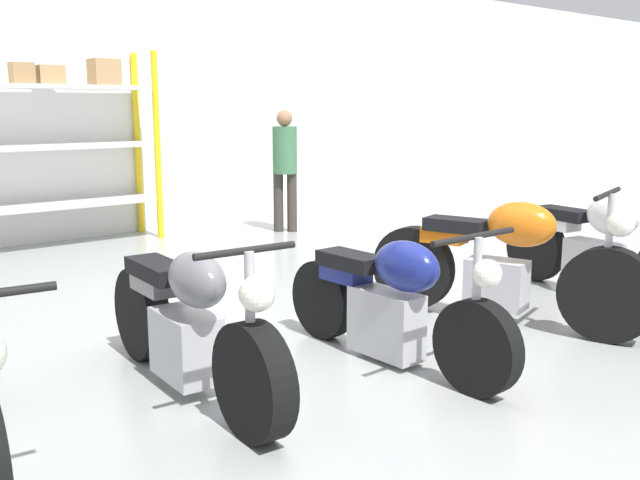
{
  "coord_description": "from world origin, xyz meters",
  "views": [
    {
      "loc": [
        -3.19,
        -3.44,
        1.64
      ],
      "look_at": [
        0.0,
        0.4,
        0.7
      ],
      "focal_mm": 40.0,
      "sensor_mm": 36.0,
      "label": 1
    }
  ],
  "objects_px": {
    "motorcycle_blue": "(392,302)",
    "person_browsing": "(285,161)",
    "motorcycle_grey": "(189,324)",
    "motorcycle_orange": "(505,264)",
    "motorcycle_white": "(600,246)"
  },
  "relations": [
    {
      "from": "motorcycle_blue",
      "to": "person_browsing",
      "type": "height_order",
      "value": "person_browsing"
    },
    {
      "from": "motorcycle_blue",
      "to": "person_browsing",
      "type": "xyz_separation_m",
      "value": [
        2.44,
        4.38,
        0.53
      ]
    },
    {
      "from": "motorcycle_white",
      "to": "person_browsing",
      "type": "distance_m",
      "value": 4.41
    },
    {
      "from": "motorcycle_grey",
      "to": "motorcycle_white",
      "type": "relative_size",
      "value": 1.02
    },
    {
      "from": "motorcycle_blue",
      "to": "motorcycle_orange",
      "type": "distance_m",
      "value": 1.26
    },
    {
      "from": "motorcycle_grey",
      "to": "motorcycle_orange",
      "type": "height_order",
      "value": "motorcycle_orange"
    },
    {
      "from": "motorcycle_white",
      "to": "person_browsing",
      "type": "relative_size",
      "value": 1.27
    },
    {
      "from": "motorcycle_orange",
      "to": "person_browsing",
      "type": "bearing_deg",
      "value": 148.23
    },
    {
      "from": "motorcycle_grey",
      "to": "motorcycle_orange",
      "type": "distance_m",
      "value": 2.53
    },
    {
      "from": "motorcycle_blue",
      "to": "person_browsing",
      "type": "distance_m",
      "value": 5.04
    },
    {
      "from": "person_browsing",
      "to": "motorcycle_grey",
      "type": "bearing_deg",
      "value": -1.8
    },
    {
      "from": "motorcycle_grey",
      "to": "person_browsing",
      "type": "height_order",
      "value": "person_browsing"
    },
    {
      "from": "motorcycle_grey",
      "to": "person_browsing",
      "type": "distance_m",
      "value": 5.45
    },
    {
      "from": "motorcycle_blue",
      "to": "motorcycle_orange",
      "type": "xyz_separation_m",
      "value": [
        1.26,
        0.05,
        0.06
      ]
    },
    {
      "from": "motorcycle_orange",
      "to": "person_browsing",
      "type": "height_order",
      "value": "person_browsing"
    }
  ]
}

